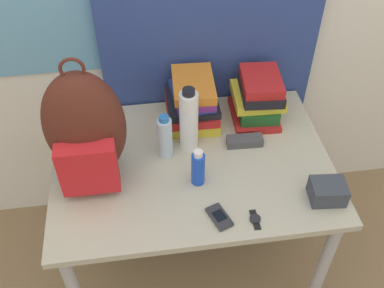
{
  "coord_description": "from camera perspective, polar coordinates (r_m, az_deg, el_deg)",
  "views": [
    {
      "loc": [
        -0.17,
        -0.84,
        2.05
      ],
      "look_at": [
        0.0,
        0.4,
        0.82
      ],
      "focal_mm": 42.0,
      "sensor_mm": 36.0,
      "label": 1
    }
  ],
  "objects": [
    {
      "name": "cell_phone",
      "position": [
        1.63,
        3.48,
        -9.23
      ],
      "size": [
        0.09,
        0.12,
        0.02
      ],
      "color": "#2D2D33",
      "rests_on": "desk"
    },
    {
      "name": "book_stack_center",
      "position": [
        1.99,
        8.37,
        5.87
      ],
      "size": [
        0.22,
        0.26,
        0.21
      ],
      "color": "red",
      "rests_on": "desk"
    },
    {
      "name": "sunscreen_bottle",
      "position": [
        1.69,
        0.78,
        -3.08
      ],
      "size": [
        0.05,
        0.05,
        0.16
      ],
      "color": "blue",
      "rests_on": "desk"
    },
    {
      "name": "water_bottle",
      "position": [
        1.78,
        -3.46,
        0.89
      ],
      "size": [
        0.06,
        0.06,
        0.2
      ],
      "color": "silver",
      "rests_on": "desk"
    },
    {
      "name": "sports_bottle",
      "position": [
        1.78,
        -0.42,
        2.99
      ],
      "size": [
        0.08,
        0.08,
        0.3
      ],
      "color": "white",
      "rests_on": "desk"
    },
    {
      "name": "book_stack_left",
      "position": [
        1.93,
        0.1,
        5.32
      ],
      "size": [
        0.23,
        0.28,
        0.22
      ],
      "color": "yellow",
      "rests_on": "desk"
    },
    {
      "name": "camera_pouch",
      "position": [
        1.74,
        16.85,
        -5.78
      ],
      "size": [
        0.14,
        0.11,
        0.08
      ],
      "color": "#383D47",
      "rests_on": "desk"
    },
    {
      "name": "wristwatch",
      "position": [
        1.65,
        8.02,
        -9.44
      ],
      "size": [
        0.04,
        0.09,
        0.01
      ],
      "color": "black",
      "rests_on": "desk"
    },
    {
      "name": "sunglasses_case",
      "position": [
        1.89,
        6.7,
        0.38
      ],
      "size": [
        0.15,
        0.06,
        0.04
      ],
      "color": "#47474C",
      "rests_on": "desk"
    },
    {
      "name": "backpack",
      "position": [
        1.66,
        -13.4,
        1.7
      ],
      "size": [
        0.3,
        0.25,
        0.53
      ],
      "color": "#512319",
      "rests_on": "desk"
    },
    {
      "name": "desk",
      "position": [
        1.88,
        0.0,
        -4.13
      ],
      "size": [
        1.12,
        0.79,
        0.72
      ],
      "color": "#B7B299",
      "rests_on": "ground_plane"
    }
  ]
}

